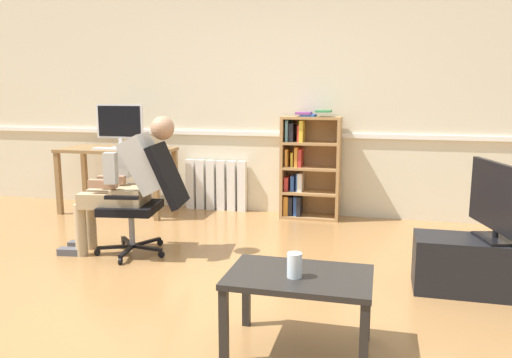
# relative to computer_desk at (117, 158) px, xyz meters

# --- Properties ---
(ground_plane) EXTENTS (18.00, 18.00, 0.00)m
(ground_plane) POSITION_rel_computer_desk_xyz_m (1.85, -2.15, -0.65)
(ground_plane) COLOR olive
(back_wall) EXTENTS (12.00, 0.13, 2.70)m
(back_wall) POSITION_rel_computer_desk_xyz_m (1.85, 0.50, 0.70)
(back_wall) COLOR beige
(back_wall) RESTS_ON ground_plane
(computer_desk) EXTENTS (1.30, 0.61, 0.76)m
(computer_desk) POSITION_rel_computer_desk_xyz_m (0.00, 0.00, 0.00)
(computer_desk) COLOR olive
(computer_desk) RESTS_ON ground_plane
(imac_monitor) EXTENTS (0.58, 0.14, 0.50)m
(imac_monitor) POSITION_rel_computer_desk_xyz_m (0.01, 0.08, 0.40)
(imac_monitor) COLOR silver
(imac_monitor) RESTS_ON computer_desk
(keyboard) EXTENTS (0.38, 0.12, 0.02)m
(keyboard) POSITION_rel_computer_desk_xyz_m (-0.01, -0.14, 0.12)
(keyboard) COLOR silver
(keyboard) RESTS_ON computer_desk
(computer_mouse) EXTENTS (0.06, 0.10, 0.03)m
(computer_mouse) POSITION_rel_computer_desk_xyz_m (0.28, -0.12, 0.13)
(computer_mouse) COLOR white
(computer_mouse) RESTS_ON computer_desk
(bookshelf) EXTENTS (0.65, 0.29, 1.21)m
(bookshelf) POSITION_rel_computer_desk_xyz_m (2.17, 0.29, -0.07)
(bookshelf) COLOR #AD7F4C
(bookshelf) RESTS_ON ground_plane
(radiator) EXTENTS (0.75, 0.08, 0.60)m
(radiator) POSITION_rel_computer_desk_xyz_m (1.08, 0.39, -0.35)
(radiator) COLOR white
(radiator) RESTS_ON ground_plane
(office_chair) EXTENTS (0.80, 0.63, 0.97)m
(office_chair) POSITION_rel_computer_desk_xyz_m (1.04, -1.34, -0.12)
(office_chair) COLOR black
(office_chair) RESTS_ON ground_plane
(person_seated) EXTENTS (1.04, 0.46, 1.20)m
(person_seated) POSITION_rel_computer_desk_xyz_m (0.87, -1.36, 0.00)
(person_seated) COLOR tan
(person_seated) RESTS_ON ground_plane
(tv_stand) EXTENTS (1.06, 0.38, 0.39)m
(tv_stand) POSITION_rel_computer_desk_xyz_m (3.77, -1.56, -0.45)
(tv_stand) COLOR black
(tv_stand) RESTS_ON ground_plane
(tv_screen) EXTENTS (0.27, 0.77, 0.53)m
(tv_screen) POSITION_rel_computer_desk_xyz_m (3.77, -1.56, 0.02)
(tv_screen) COLOR black
(tv_screen) RESTS_ON tv_stand
(coffee_table) EXTENTS (0.77, 0.50, 0.44)m
(coffee_table) POSITION_rel_computer_desk_xyz_m (2.58, -2.67, -0.27)
(coffee_table) COLOR black
(coffee_table) RESTS_ON ground_plane
(drinking_glass) EXTENTS (0.08, 0.08, 0.13)m
(drinking_glass) POSITION_rel_computer_desk_xyz_m (2.56, -2.72, -0.14)
(drinking_glass) COLOR silver
(drinking_glass) RESTS_ON coffee_table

